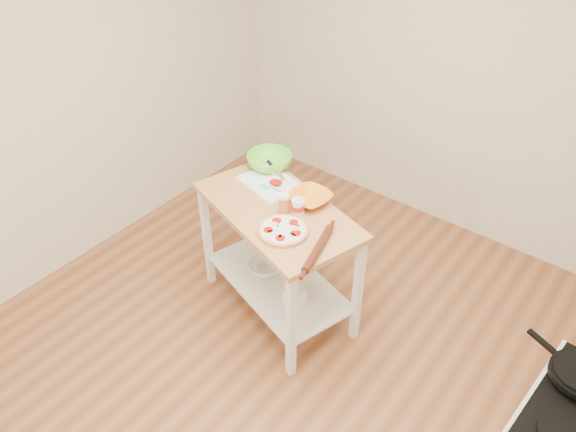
{
  "coord_description": "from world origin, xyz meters",
  "views": [
    {
      "loc": [
        1.46,
        -1.68,
        3.04
      ],
      "look_at": [
        -0.34,
        0.61,
        0.81
      ],
      "focal_mm": 35.0,
      "sensor_mm": 36.0,
      "label": 1
    }
  ],
  "objects_px": {
    "rolling_pin": "(318,249)",
    "shelf_bin": "(294,296)",
    "beer_pint": "(284,204)",
    "pizza": "(283,230)",
    "prep_island": "(278,239)",
    "yogurt_tub": "(298,207)",
    "knife": "(273,168)",
    "green_bowl": "(269,161)",
    "shelf_glass_bowl": "(265,267)",
    "spatula": "(271,188)",
    "cutting_board": "(271,182)",
    "orange_bowl": "(310,198)"
  },
  "relations": [
    {
      "from": "green_bowl",
      "to": "shelf_glass_bowl",
      "type": "distance_m",
      "value": 0.76
    },
    {
      "from": "beer_pint",
      "to": "rolling_pin",
      "type": "height_order",
      "value": "beer_pint"
    },
    {
      "from": "orange_bowl",
      "to": "shelf_glass_bowl",
      "type": "distance_m",
      "value": 0.71
    },
    {
      "from": "knife",
      "to": "rolling_pin",
      "type": "distance_m",
      "value": 0.92
    },
    {
      "from": "green_bowl",
      "to": "shelf_bin",
      "type": "height_order",
      "value": "green_bowl"
    },
    {
      "from": "pizza",
      "to": "beer_pint",
      "type": "height_order",
      "value": "beer_pint"
    },
    {
      "from": "prep_island",
      "to": "orange_bowl",
      "type": "height_order",
      "value": "orange_bowl"
    },
    {
      "from": "spatula",
      "to": "knife",
      "type": "xyz_separation_m",
      "value": [
        -0.14,
        0.21,
        0.0
      ]
    },
    {
      "from": "orange_bowl",
      "to": "yogurt_tub",
      "type": "xyz_separation_m",
      "value": [
        0.01,
        -0.14,
        0.02
      ]
    },
    {
      "from": "knife",
      "to": "yogurt_tub",
      "type": "bearing_deg",
      "value": -4.45
    },
    {
      "from": "cutting_board",
      "to": "shelf_bin",
      "type": "relative_size",
      "value": 3.67
    },
    {
      "from": "knife",
      "to": "orange_bowl",
      "type": "xyz_separation_m",
      "value": [
        0.43,
        -0.16,
        0.01
      ]
    },
    {
      "from": "orange_bowl",
      "to": "beer_pint",
      "type": "height_order",
      "value": "beer_pint"
    },
    {
      "from": "orange_bowl",
      "to": "yogurt_tub",
      "type": "height_order",
      "value": "yogurt_tub"
    },
    {
      "from": "shelf_glass_bowl",
      "to": "green_bowl",
      "type": "bearing_deg",
      "value": 123.09
    },
    {
      "from": "spatula",
      "to": "shelf_glass_bowl",
      "type": "distance_m",
      "value": 0.63
    },
    {
      "from": "spatula",
      "to": "knife",
      "type": "distance_m",
      "value": 0.25
    },
    {
      "from": "green_bowl",
      "to": "shelf_bin",
      "type": "bearing_deg",
      "value": -38.25
    },
    {
      "from": "spatula",
      "to": "green_bowl",
      "type": "bearing_deg",
      "value": 134.27
    },
    {
      "from": "beer_pint",
      "to": "rolling_pin",
      "type": "distance_m",
      "value": 0.42
    },
    {
      "from": "spatula",
      "to": "rolling_pin",
      "type": "bearing_deg",
      "value": -24.36
    },
    {
      "from": "rolling_pin",
      "to": "shelf_bin",
      "type": "bearing_deg",
      "value": 159.86
    },
    {
      "from": "knife",
      "to": "yogurt_tub",
      "type": "height_order",
      "value": "yogurt_tub"
    },
    {
      "from": "shelf_glass_bowl",
      "to": "shelf_bin",
      "type": "distance_m",
      "value": 0.38
    },
    {
      "from": "prep_island",
      "to": "beer_pint",
      "type": "bearing_deg",
      "value": -13.7
    },
    {
      "from": "shelf_glass_bowl",
      "to": "beer_pint",
      "type": "bearing_deg",
      "value": -10.66
    },
    {
      "from": "cutting_board",
      "to": "orange_bowl",
      "type": "distance_m",
      "value": 0.34
    },
    {
      "from": "spatula",
      "to": "knife",
      "type": "bearing_deg",
      "value": 128.19
    },
    {
      "from": "knife",
      "to": "shelf_bin",
      "type": "distance_m",
      "value": 0.91
    },
    {
      "from": "orange_bowl",
      "to": "beer_pint",
      "type": "relative_size",
      "value": 1.85
    },
    {
      "from": "spatula",
      "to": "beer_pint",
      "type": "distance_m",
      "value": 0.28
    },
    {
      "from": "pizza",
      "to": "spatula",
      "type": "relative_size",
      "value": 2.04
    },
    {
      "from": "prep_island",
      "to": "shelf_glass_bowl",
      "type": "relative_size",
      "value": 5.31
    },
    {
      "from": "prep_island",
      "to": "pizza",
      "type": "height_order",
      "value": "pizza"
    },
    {
      "from": "knife",
      "to": "green_bowl",
      "type": "xyz_separation_m",
      "value": [
        -0.05,
        0.01,
        0.03
      ]
    },
    {
      "from": "pizza",
      "to": "yogurt_tub",
      "type": "distance_m",
      "value": 0.22
    },
    {
      "from": "orange_bowl",
      "to": "shelf_bin",
      "type": "xyz_separation_m",
      "value": [
        0.09,
        -0.28,
        -0.61
      ]
    },
    {
      "from": "prep_island",
      "to": "yogurt_tub",
      "type": "distance_m",
      "value": 0.34
    },
    {
      "from": "beer_pint",
      "to": "yogurt_tub",
      "type": "xyz_separation_m",
      "value": [
        0.07,
        0.06,
        -0.02
      ]
    },
    {
      "from": "pizza",
      "to": "beer_pint",
      "type": "relative_size",
      "value": 2.2
    },
    {
      "from": "knife",
      "to": "beer_pint",
      "type": "bearing_deg",
      "value": -13.9
    },
    {
      "from": "pizza",
      "to": "rolling_pin",
      "type": "distance_m",
      "value": 0.27
    },
    {
      "from": "prep_island",
      "to": "yogurt_tub",
      "type": "relative_size",
      "value": 6.95
    },
    {
      "from": "shelf_bin",
      "to": "prep_island",
      "type": "bearing_deg",
      "value": 155.27
    },
    {
      "from": "rolling_pin",
      "to": "prep_island",
      "type": "bearing_deg",
      "value": 157.59
    },
    {
      "from": "rolling_pin",
      "to": "shelf_bin",
      "type": "xyz_separation_m",
      "value": [
        -0.23,
        0.08,
        -0.6
      ]
    },
    {
      "from": "orange_bowl",
      "to": "pizza",
      "type": "bearing_deg",
      "value": -80.97
    },
    {
      "from": "rolling_pin",
      "to": "shelf_bin",
      "type": "distance_m",
      "value": 0.65
    },
    {
      "from": "orange_bowl",
      "to": "shelf_bin",
      "type": "bearing_deg",
      "value": -71.43
    },
    {
      "from": "spatula",
      "to": "beer_pint",
      "type": "relative_size",
      "value": 1.08
    }
  ]
}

